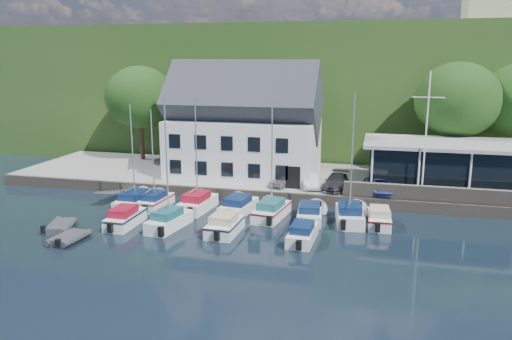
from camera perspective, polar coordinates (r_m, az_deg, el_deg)
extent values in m
plane|color=black|center=(32.46, 3.08, -9.55)|extent=(180.00, 180.00, 0.00)
cube|color=gray|center=(48.79, 6.93, -1.32)|extent=(60.00, 13.00, 1.00)
cube|color=#675D52|center=(42.56, 5.86, -3.40)|extent=(60.00, 0.30, 1.00)
cube|color=#2C4B1C|center=(91.78, 10.50, 9.90)|extent=(160.00, 75.00, 16.00)
cube|color=#606733|center=(99.62, 15.74, 14.55)|extent=(50.00, 30.00, 0.30)
cube|color=#675D52|center=(42.80, 22.10, -2.68)|extent=(18.00, 0.50, 1.20)
imported|color=#ABABB0|center=(44.95, 2.81, -1.05)|extent=(1.78, 3.57, 1.17)
imported|color=silver|center=(44.57, 6.20, -1.17)|extent=(2.13, 4.02, 1.26)
imported|color=#2C2C30|center=(44.29, 9.08, -1.34)|extent=(2.23, 4.52, 1.26)
imported|color=#2E3C8F|center=(43.84, 13.98, -1.68)|extent=(2.43, 4.09, 1.31)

